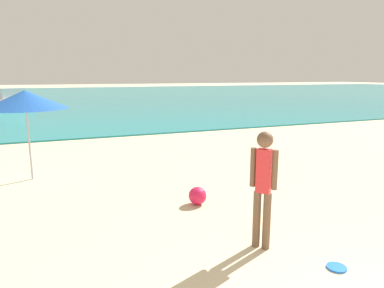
# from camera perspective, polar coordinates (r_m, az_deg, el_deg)

# --- Properties ---
(water) EXTENTS (160.00, 60.00, 0.06)m
(water) POSITION_cam_1_polar(r_m,az_deg,el_deg) (44.19, -18.85, 7.53)
(water) COLOR teal
(water) RESTS_ON ground
(person_standing) EXTENTS (0.28, 0.33, 1.73)m
(person_standing) POSITION_cam_1_polar(r_m,az_deg,el_deg) (5.03, 11.70, -6.39)
(person_standing) COLOR brown
(person_standing) RESTS_ON ground
(frisbee) EXTENTS (0.26, 0.26, 0.03)m
(frisbee) POSITION_cam_1_polar(r_m,az_deg,el_deg) (5.18, 22.81, -18.32)
(frisbee) COLOR blue
(frisbee) RESTS_ON ground
(boat_near) EXTENTS (4.55, 3.25, 1.49)m
(boat_near) POSITION_cam_1_polar(r_m,az_deg,el_deg) (28.91, -28.82, 6.13)
(boat_near) COLOR white
(boat_near) RESTS_ON water
(beach_ball) EXTENTS (0.35, 0.35, 0.35)m
(beach_ball) POSITION_cam_1_polar(r_m,az_deg,el_deg) (6.83, 0.92, -8.56)
(beach_ball) COLOR #E51E4C
(beach_ball) RESTS_ON ground
(beach_umbrella) EXTENTS (1.92, 1.92, 2.15)m
(beach_umbrella) POSITION_cam_1_polar(r_m,az_deg,el_deg) (8.99, -25.88, 6.63)
(beach_umbrella) COLOR #B7B7BC
(beach_umbrella) RESTS_ON ground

